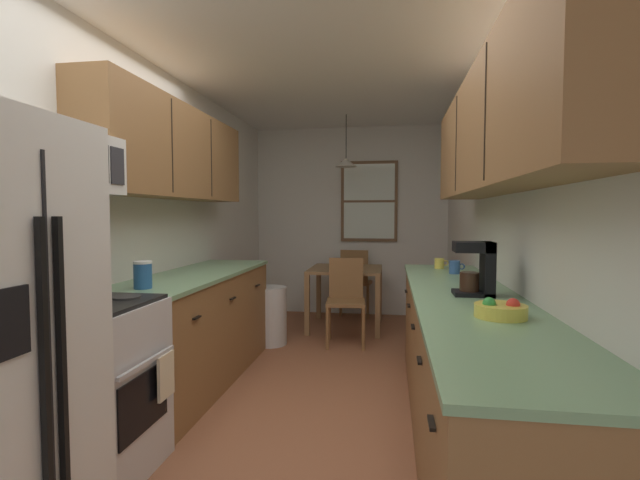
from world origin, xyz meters
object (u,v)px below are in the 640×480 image
(dining_table, at_px, (346,277))
(coffee_maker, at_px, (479,267))
(table_serving_bowl, at_px, (345,265))
(mug_spare, at_px, (455,267))
(microwave_over_range, at_px, (60,163))
(dining_chair_near, at_px, (346,296))
(trash_bin, at_px, (270,316))
(stove_range, at_px, (87,388))
(fruit_bowl, at_px, (501,310))
(storage_canister, at_px, (143,275))
(mug_by_coffeemaker, at_px, (440,263))
(dining_chair_far, at_px, (356,279))

(dining_table, bearing_deg, coffee_maker, -68.92)
(dining_table, relative_size, table_serving_bowl, 5.06)
(coffee_maker, bearing_deg, table_serving_bowl, 110.98)
(mug_spare, bearing_deg, microwave_over_range, -143.21)
(dining_chair_near, relative_size, trash_bin, 1.48)
(stove_range, xyz_separation_m, fruit_bowl, (2.05, 0.07, 0.46))
(dining_table, bearing_deg, trash_bin, -131.21)
(fruit_bowl, bearing_deg, dining_chair_near, 110.27)
(stove_range, height_order, trash_bin, stove_range)
(storage_canister, distance_m, coffee_maker, 2.06)
(dining_table, xyz_separation_m, storage_canister, (-1.02, -2.76, 0.37))
(dining_chair_near, xyz_separation_m, mug_by_coffeemaker, (0.89, -0.72, 0.44))
(microwave_over_range, bearing_deg, mug_by_coffeemaker, 43.19)
(mug_spare, height_order, fruit_bowl, mug_spare)
(stove_range, bearing_deg, mug_by_coffeemaker, 44.79)
(storage_canister, bearing_deg, stove_range, -89.44)
(trash_bin, distance_m, fruit_bowl, 3.07)
(trash_bin, distance_m, storage_canister, 2.08)
(dining_table, bearing_deg, fruit_bowl, -72.47)
(coffee_maker, height_order, table_serving_bowl, coffee_maker)
(coffee_maker, xyz_separation_m, fruit_bowl, (-0.01, -0.57, -0.13))
(dining_table, height_order, fruit_bowl, fruit_bowl)
(storage_canister, bearing_deg, table_serving_bowl, 70.20)
(mug_by_coffeemaker, relative_size, table_serving_bowl, 0.67)
(dining_chair_near, height_order, coffee_maker, coffee_maker)
(stove_range, relative_size, coffee_maker, 3.52)
(dining_chair_near, relative_size, mug_by_coffeemaker, 7.58)
(mug_by_coffeemaker, distance_m, fruit_bowl, 1.89)
(dining_chair_far, bearing_deg, coffee_maker, -73.89)
(dining_chair_far, height_order, mug_spare, mug_spare)
(fruit_bowl, relative_size, table_serving_bowl, 1.31)
(dining_chair_near, relative_size, coffee_maker, 2.88)
(table_serving_bowl, bearing_deg, microwave_over_range, -108.33)
(dining_chair_near, bearing_deg, table_serving_bowl, 96.34)
(coffee_maker, bearing_deg, trash_bin, 133.21)
(trash_bin, xyz_separation_m, fruit_bowl, (1.75, -2.45, 0.63))
(stove_range, relative_size, fruit_bowl, 4.75)
(dining_chair_near, bearing_deg, mug_spare, -47.49)
(mug_by_coffeemaker, bearing_deg, fruit_bowl, -87.64)
(dining_chair_near, xyz_separation_m, dining_chair_far, (0.00, 1.31, 0.00))
(dining_chair_near, height_order, trash_bin, dining_chair_near)
(coffee_maker, bearing_deg, dining_chair_far, 106.11)
(dining_table, height_order, dining_chair_near, dining_chair_near)
(stove_range, relative_size, trash_bin, 1.81)
(dining_chair_near, distance_m, mug_by_coffeemaker, 1.23)
(table_serving_bowl, bearing_deg, mug_spare, -59.15)
(microwave_over_range, height_order, storage_canister, microwave_over_range)
(storage_canister, relative_size, mug_by_coffeemaker, 1.47)
(table_serving_bowl, bearing_deg, dining_chair_near, -83.66)
(microwave_over_range, height_order, dining_chair_near, microwave_over_range)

